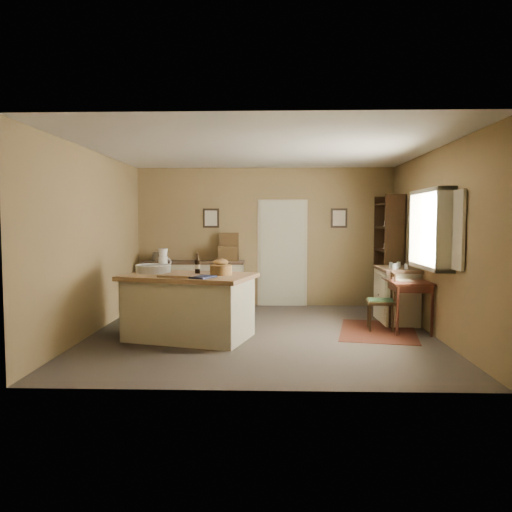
{
  "coord_description": "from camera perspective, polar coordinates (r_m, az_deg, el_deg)",
  "views": [
    {
      "loc": [
        0.14,
        -7.28,
        1.66
      ],
      "look_at": [
        -0.09,
        0.01,
        1.15
      ],
      "focal_mm": 35.0,
      "sensor_mm": 36.0,
      "label": 1
    }
  ],
  "objects": [
    {
      "name": "ceiling",
      "position": [
        7.36,
        0.7,
        12.12
      ],
      "size": [
        5.0,
        5.0,
        0.0
      ],
      "primitive_type": "plane",
      "color": "silver",
      "rests_on": "wall_back"
    },
    {
      "name": "wall_right",
      "position": [
        7.66,
        19.74,
        1.44
      ],
      "size": [
        0.1,
        5.0,
        2.7
      ],
      "primitive_type": "cube",
      "color": "olive",
      "rests_on": "ground"
    },
    {
      "name": "window",
      "position": [
        7.44,
        19.69,
        2.92
      ],
      "size": [
        0.25,
        1.99,
        1.12
      ],
      "color": "#BBB895",
      "rests_on": "ground"
    },
    {
      "name": "sideboard",
      "position": [
        9.67,
        -7.04,
        -3.03
      ],
      "size": [
        1.93,
        0.55,
        1.18
      ],
      "color": "#BBB895",
      "rests_on": "ground"
    },
    {
      "name": "wall_front",
      "position": [
        4.8,
        0.1,
        0.29
      ],
      "size": [
        5.0,
        0.1,
        2.7
      ],
      "primitive_type": "cube",
      "color": "olive",
      "rests_on": "ground"
    },
    {
      "name": "writing_desk",
      "position": [
        7.92,
        16.89,
        -3.35
      ],
      "size": [
        0.57,
        0.94,
        0.82
      ],
      "color": "#3A1911",
      "rests_on": "ground"
    },
    {
      "name": "ground",
      "position": [
        7.47,
        0.68,
        -8.84
      ],
      "size": [
        5.0,
        5.0,
        0.0
      ],
      "primitive_type": "plane",
      "color": "brown",
      "rests_on": "ground"
    },
    {
      "name": "right_cabinet",
      "position": [
        8.56,
        15.74,
        -4.23
      ],
      "size": [
        0.57,
        1.03,
        0.99
      ],
      "color": "#BBB895",
      "rests_on": "ground"
    },
    {
      "name": "wall_back",
      "position": [
        9.79,
        0.98,
        2.18
      ],
      "size": [
        5.0,
        0.1,
        2.7
      ],
      "primitive_type": "cube",
      "color": "olive",
      "rests_on": "ground"
    },
    {
      "name": "desk_chair",
      "position": [
        7.85,
        14.04,
        -5.12
      ],
      "size": [
        0.44,
        0.44,
        0.87
      ],
      "primitive_type": null,
      "rotation": [
        0.0,
        0.0,
        -0.1
      ],
      "color": "black",
      "rests_on": "ground"
    },
    {
      "name": "work_island",
      "position": [
        7.15,
        -7.7,
        -5.53
      ],
      "size": [
        1.98,
        1.56,
        1.2
      ],
      "rotation": [
        0.0,
        0.0,
        -0.27
      ],
      "color": "#BBB895",
      "rests_on": "ground"
    },
    {
      "name": "framed_prints",
      "position": [
        9.76,
        2.16,
        4.35
      ],
      "size": [
        2.82,
        0.02,
        0.38
      ],
      "color": "black",
      "rests_on": "ground"
    },
    {
      "name": "wall_left",
      "position": [
        7.75,
        -18.12,
        1.51
      ],
      "size": [
        0.1,
        5.0,
        2.7
      ],
      "primitive_type": "cube",
      "color": "olive",
      "rests_on": "ground"
    },
    {
      "name": "rug",
      "position": [
        7.83,
        13.77,
        -8.33
      ],
      "size": [
        1.38,
        1.78,
        0.01
      ],
      "primitive_type": "cube",
      "rotation": [
        0.0,
        0.0,
        -0.19
      ],
      "color": "#4D200F",
      "rests_on": "ground"
    },
    {
      "name": "door",
      "position": [
        9.77,
        3.03,
        0.44
      ],
      "size": [
        0.97,
        0.06,
        2.11
      ],
      "primitive_type": "cube",
      "color": "beige",
      "rests_on": "ground"
    },
    {
      "name": "shelving_unit",
      "position": [
        9.56,
        15.2,
        0.28
      ],
      "size": [
        0.36,
        0.96,
        2.13
      ],
      "color": "black",
      "rests_on": "ground"
    }
  ]
}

